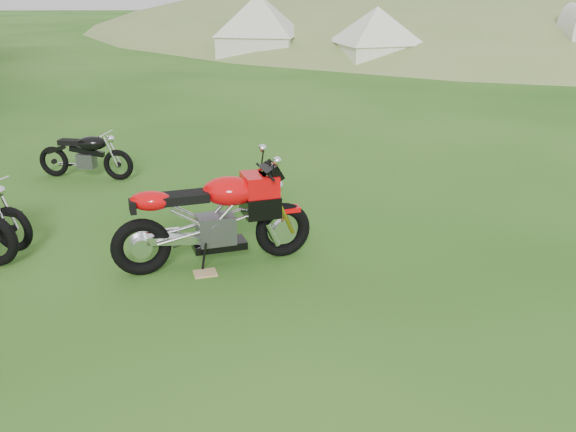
{
  "coord_description": "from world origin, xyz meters",
  "views": [
    {
      "loc": [
        0.0,
        -5.61,
        3.22
      ],
      "look_at": [
        0.16,
        0.4,
        0.95
      ],
      "focal_mm": 40.0,
      "sensor_mm": 36.0,
      "label": 1
    }
  ],
  "objects_px": {
    "plywood_board": "(205,273)",
    "vintage_moto_d": "(85,154)",
    "tent_left": "(259,25)",
    "tent_mid": "(376,33)",
    "sport_motorcycle": "(213,211)"
  },
  "relations": [
    {
      "from": "plywood_board",
      "to": "vintage_moto_d",
      "type": "height_order",
      "value": "vintage_moto_d"
    },
    {
      "from": "vintage_moto_d",
      "to": "tent_left",
      "type": "distance_m",
      "value": 17.19
    },
    {
      "from": "vintage_moto_d",
      "to": "tent_mid",
      "type": "relative_size",
      "value": 0.61
    },
    {
      "from": "tent_left",
      "to": "tent_mid",
      "type": "xyz_separation_m",
      "value": [
        4.44,
        -2.62,
        -0.13
      ]
    },
    {
      "from": "vintage_moto_d",
      "to": "tent_mid",
      "type": "xyz_separation_m",
      "value": [
        7.08,
        14.34,
        0.73
      ]
    },
    {
      "from": "tent_mid",
      "to": "plywood_board",
      "type": "bearing_deg",
      "value": -119.39
    },
    {
      "from": "plywood_board",
      "to": "vintage_moto_d",
      "type": "distance_m",
      "value": 4.45
    },
    {
      "from": "sport_motorcycle",
      "to": "tent_left",
      "type": "relative_size",
      "value": 0.75
    },
    {
      "from": "plywood_board",
      "to": "tent_left",
      "type": "bearing_deg",
      "value": 89.16
    },
    {
      "from": "tent_left",
      "to": "plywood_board",
      "type": "bearing_deg",
      "value": -79.7
    },
    {
      "from": "sport_motorcycle",
      "to": "tent_left",
      "type": "distance_m",
      "value": 20.47
    },
    {
      "from": "vintage_moto_d",
      "to": "tent_mid",
      "type": "bearing_deg",
      "value": 75.57
    },
    {
      "from": "plywood_board",
      "to": "tent_mid",
      "type": "distance_m",
      "value": 18.76
    },
    {
      "from": "sport_motorcycle",
      "to": "plywood_board",
      "type": "xyz_separation_m",
      "value": [
        -0.1,
        -0.26,
        -0.66
      ]
    },
    {
      "from": "vintage_moto_d",
      "to": "plywood_board",
      "type": "bearing_deg",
      "value": -46.33
    }
  ]
}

